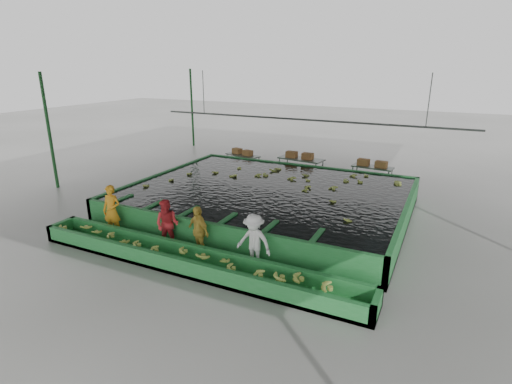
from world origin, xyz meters
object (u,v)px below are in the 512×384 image
at_px(worker_a, 112,211).
at_px(box_stack_left, 242,154).
at_px(worker_c, 198,231).
at_px(box_stack_right, 372,166).
at_px(packing_table_left, 243,163).
at_px(packing_table_right, 372,175).
at_px(box_stack_mid, 299,158).
at_px(worker_d, 254,242).
at_px(packing_table_mid, 301,168).
at_px(worker_b, 167,224).
at_px(sorting_trough, 189,260).
at_px(flotation_tank, 268,199).

relative_size(worker_a, box_stack_left, 1.36).
height_order(worker_c, box_stack_right, worker_c).
distance_m(packing_table_left, packing_table_right, 6.48).
xyz_separation_m(worker_a, worker_c, (3.29, 0.00, -0.08)).
distance_m(packing_table_right, box_stack_mid, 3.45).
relative_size(worker_d, packing_table_mid, 0.72).
height_order(worker_a, worker_b, worker_a).
bearing_deg(packing_table_left, packing_table_mid, -0.15).
bearing_deg(worker_b, worker_d, -12.74).
height_order(packing_table_mid, packing_table_right, packing_table_mid).
xyz_separation_m(worker_c, box_stack_left, (-3.40, 9.11, 0.10)).
height_order(worker_a, packing_table_mid, worker_a).
bearing_deg(packing_table_mid, worker_d, -77.87).
bearing_deg(box_stack_left, worker_a, -89.34).
bearing_deg(worker_d, worker_c, -177.39).
distance_m(sorting_trough, worker_a, 3.65).
bearing_deg(packing_table_left, box_stack_right, 4.55).
bearing_deg(worker_b, worker_c, -12.74).
bearing_deg(flotation_tank, worker_d, -70.22).
relative_size(packing_table_mid, box_stack_mid, 1.62).
xyz_separation_m(box_stack_left, box_stack_mid, (3.15, -0.09, 0.14)).
distance_m(worker_a, box_stack_mid, 9.52).
bearing_deg(box_stack_mid, worker_b, -95.41).
relative_size(flotation_tank, packing_table_left, 5.36).
xyz_separation_m(worker_d, box_stack_right, (1.31, 9.57, 0.05)).
height_order(box_stack_left, box_stack_right, box_stack_left).
bearing_deg(flotation_tank, sorting_trough, -90.00).
bearing_deg(box_stack_mid, box_stack_right, 9.44).
bearing_deg(worker_d, box_stack_left, 122.19).
bearing_deg(flotation_tank, worker_c, -92.99).
height_order(packing_table_mid, box_stack_left, packing_table_mid).
height_order(worker_d, box_stack_left, worker_d).
bearing_deg(worker_a, box_stack_mid, 60.69).
bearing_deg(packing_table_right, box_stack_mid, -170.57).
xyz_separation_m(worker_b, packing_table_left, (-2.25, 9.06, -0.33)).
bearing_deg(sorting_trough, worker_b, 148.86).
relative_size(worker_b, worker_c, 1.01).
distance_m(worker_b, packing_table_right, 10.46).
xyz_separation_m(packing_table_mid, box_stack_mid, (-0.07, -0.03, 0.49)).
bearing_deg(flotation_tank, box_stack_mid, 95.70).
height_order(packing_table_right, box_stack_left, box_stack_left).
xyz_separation_m(flotation_tank, worker_a, (-3.52, -4.30, 0.38)).
xyz_separation_m(sorting_trough, worker_b, (-1.32, 0.80, 0.51)).
bearing_deg(packing_table_mid, packing_table_left, 179.85).
bearing_deg(worker_c, worker_d, 20.48).
relative_size(worker_b, box_stack_right, 1.14).
distance_m(sorting_trough, packing_table_mid, 9.86).
bearing_deg(box_stack_right, worker_c, -107.82).
distance_m(worker_d, packing_table_left, 10.41).
bearing_deg(packing_table_mid, sorting_trough, -87.68).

